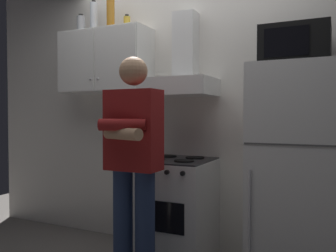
# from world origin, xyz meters

# --- Properties ---
(back_wall_tiled) EXTENTS (4.80, 0.10, 2.70)m
(back_wall_tiled) POSITION_xyz_m (0.00, 0.60, 1.35)
(back_wall_tiled) COLOR silver
(back_wall_tiled) RESTS_ON ground_plane
(upper_cabinet) EXTENTS (0.90, 0.37, 0.60)m
(upper_cabinet) POSITION_xyz_m (-0.85, 0.37, 1.75)
(upper_cabinet) COLOR white
(stove_oven) EXTENTS (0.60, 0.62, 0.87)m
(stove_oven) POSITION_xyz_m (-0.05, 0.25, 0.43)
(stove_oven) COLOR silver
(stove_oven) RESTS_ON ground_plane
(range_hood) EXTENTS (0.60, 0.44, 0.75)m
(range_hood) POSITION_xyz_m (-0.05, 0.38, 1.60)
(range_hood) COLOR white
(refrigerator) EXTENTS (0.60, 0.62, 1.60)m
(refrigerator) POSITION_xyz_m (0.90, 0.25, 0.80)
(refrigerator) COLOR silver
(refrigerator) RESTS_ON ground_plane
(microwave) EXTENTS (0.48, 0.37, 0.28)m
(microwave) POSITION_xyz_m (0.90, 0.27, 1.74)
(microwave) COLOR black
(microwave) RESTS_ON refrigerator
(person_standing) EXTENTS (0.38, 0.33, 1.64)m
(person_standing) POSITION_xyz_m (-0.10, -0.36, 0.90)
(person_standing) COLOR navy
(person_standing) RESTS_ON ground_plane
(bottle_spice_jar) EXTENTS (0.06, 0.06, 0.12)m
(bottle_spice_jar) POSITION_xyz_m (-0.60, 0.37, 2.11)
(bottle_spice_jar) COLOR gold
(bottle_spice_jar) RESTS_ON upper_cabinet
(bottle_vodka_clear) EXTENTS (0.07, 0.07, 0.32)m
(bottle_vodka_clear) POSITION_xyz_m (-1.01, 0.41, 2.20)
(bottle_vodka_clear) COLOR silver
(bottle_vodka_clear) RESTS_ON upper_cabinet
(bottle_canister_steel) EXTENTS (0.08, 0.08, 0.19)m
(bottle_canister_steel) POSITION_xyz_m (-1.14, 0.37, 2.14)
(bottle_canister_steel) COLOR #B2B5BA
(bottle_canister_steel) RESTS_ON upper_cabinet
(bottle_liquor_amber) EXTENTS (0.08, 0.08, 0.32)m
(bottle_liquor_amber) POSITION_xyz_m (-0.79, 0.38, 2.20)
(bottle_liquor_amber) COLOR #B7721E
(bottle_liquor_amber) RESTS_ON upper_cabinet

